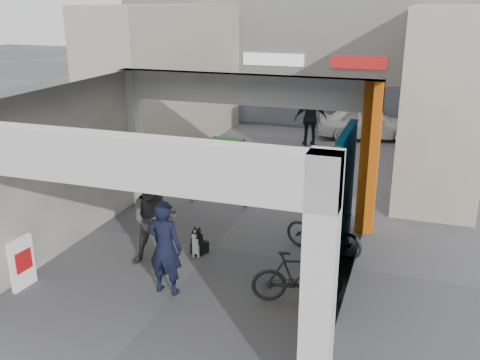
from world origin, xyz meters
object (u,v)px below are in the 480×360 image
(man_elderly, at_px, (328,206))
(border_collie, at_px, (198,243))
(cafe_set, at_px, (224,167))
(bicycle_rear, at_px, (297,277))
(bicycle_front, at_px, (324,233))
(man_crates, at_px, (311,119))
(white_van, at_px, (368,122))
(produce_stand, at_px, (226,155))
(man_with_dog, at_px, (165,247))
(man_back_turned, at_px, (154,219))

(man_elderly, bearing_deg, border_collie, -141.39)
(cafe_set, height_order, bicycle_rear, cafe_set)
(bicycle_front, bearing_deg, man_elderly, 19.89)
(man_elderly, bearing_deg, man_crates, 105.79)
(white_van, bearing_deg, produce_stand, 130.98)
(produce_stand, xyz_separation_m, man_with_dog, (1.73, -7.89, 0.56))
(man_elderly, xyz_separation_m, man_crates, (-2.02, 7.86, 0.27))
(man_with_dog, bearing_deg, cafe_set, -76.27)
(man_back_turned, bearing_deg, produce_stand, 71.30)
(white_van, bearing_deg, border_collie, 157.54)
(produce_stand, xyz_separation_m, white_van, (3.97, 5.10, 0.31))
(produce_stand, relative_size, man_with_dog, 0.72)
(produce_stand, bearing_deg, man_with_dog, -65.21)
(border_collie, bearing_deg, man_back_turned, -119.26)
(man_elderly, height_order, white_van, man_elderly)
(white_van, bearing_deg, bicycle_rear, 169.34)
(border_collie, bearing_deg, man_with_dog, -67.83)
(cafe_set, distance_m, man_crates, 5.04)
(man_elderly, xyz_separation_m, white_van, (-0.11, 9.58, -0.09))
(produce_stand, bearing_deg, bicycle_front, -39.59)
(man_with_dog, height_order, white_van, man_with_dog)
(cafe_set, distance_m, bicycle_front, 5.49)
(bicycle_front, bearing_deg, cafe_set, 57.90)
(bicycle_front, distance_m, white_van, 10.44)
(man_crates, bearing_deg, man_elderly, 83.54)
(man_back_turned, distance_m, man_elderly, 3.94)
(man_elderly, height_order, man_crates, man_crates)
(produce_stand, height_order, man_crates, man_crates)
(produce_stand, bearing_deg, bicycle_rear, -48.87)
(cafe_set, height_order, man_with_dog, man_with_dog)
(produce_stand, distance_m, man_crates, 4.02)
(man_with_dog, height_order, man_crates, man_crates)
(bicycle_rear, bearing_deg, produce_stand, 11.26)
(cafe_set, bearing_deg, bicycle_rear, -59.03)
(produce_stand, bearing_deg, cafe_set, -60.55)
(man_crates, height_order, bicycle_rear, man_crates)
(produce_stand, height_order, man_back_turned, man_back_turned)
(man_crates, distance_m, bicycle_front, 8.98)
(produce_stand, relative_size, man_elderly, 0.89)
(produce_stand, relative_size, man_crates, 0.65)
(man_back_turned, bearing_deg, man_with_dog, -79.99)
(man_elderly, bearing_deg, cafe_set, 140.82)
(cafe_set, xyz_separation_m, man_elderly, (3.68, -3.15, 0.38))
(produce_stand, xyz_separation_m, bicycle_front, (4.16, -5.33, 0.12))
(man_crates, xyz_separation_m, bicycle_rear, (2.00, -10.82, -0.52))
(produce_stand, xyz_separation_m, man_back_turned, (0.99, -6.90, 0.61))
(border_collie, bearing_deg, cafe_set, 124.87)
(man_elderly, height_order, bicycle_rear, man_elderly)
(man_with_dog, xyz_separation_m, man_back_turned, (-0.74, 0.99, 0.05))
(produce_stand, height_order, man_elderly, man_elderly)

